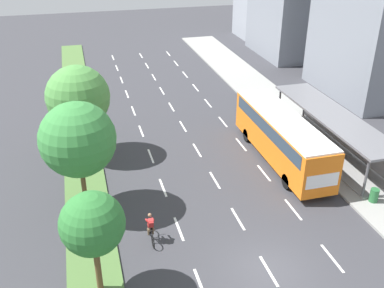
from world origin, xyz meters
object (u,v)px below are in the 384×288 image
Objects in this scene: bus_shelter at (334,129)px; trash_bin at (374,195)px; median_tree_nearest at (92,224)px; cyclist at (151,229)px; median_tree_third at (78,97)px; median_tree_second at (78,140)px; bus at (282,134)px.

bus_shelter reaches higher than trash_bin.
median_tree_nearest is at bearing -170.32° from trash_bin.
bus_shelter reaches higher than cyclist.
median_tree_third is at bearing 105.42° from cyclist.
median_tree_second is 6.78m from median_tree_third.
median_tree_nearest is (-2.92, -2.88, 3.03)m from cyclist.
median_tree_third is (-0.02, 13.54, 0.71)m from median_tree_nearest.
median_tree_second is (-13.60, -2.44, 2.54)m from bus.
bus_shelter is 6.83m from trash_bin.
cyclist is (-14.69, -6.56, -1.08)m from bus_shelter.
median_tree_nearest reaches higher than bus.
bus is 1.71× the size of median_tree_third.
bus is at bearing -17.98° from median_tree_third.
median_tree_second is 7.79× the size of trash_bin.
cyclist is 0.28× the size of median_tree_third.
median_tree_second reaches higher than bus_shelter.
trash_bin is at bearing -0.26° from cyclist.
median_tree_third is at bearing 162.02° from bus.
trash_bin is at bearing -99.27° from bus_shelter.
median_tree_second is at bearing 129.36° from cyclist.
trash_bin is (16.53, 2.82, -3.25)m from median_tree_nearest.
bus is 14.05m from median_tree_second.
bus is 16.30m from median_tree_nearest.
median_tree_third is 7.78× the size of trash_bin.
median_tree_nearest is 0.78× the size of median_tree_second.
cyclist is 2.14× the size of trash_bin.
bus is at bearing 116.59° from trash_bin.
bus reaches higher than trash_bin.
median_tree_second is at bearing -171.51° from bus_shelter.
cyclist is at bearing 44.63° from median_tree_nearest.
bus_shelter is at bearing 8.49° from median_tree_second.
cyclist is 5.10m from median_tree_nearest.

